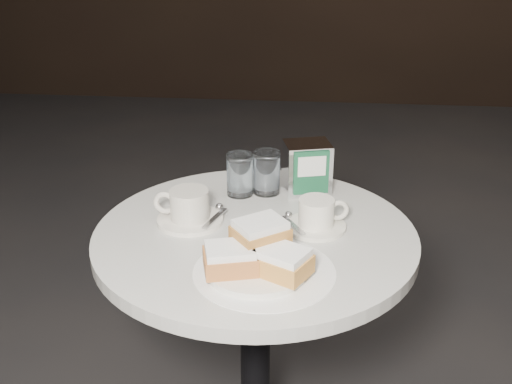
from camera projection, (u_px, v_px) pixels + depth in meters
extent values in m
cylinder|color=black|center=(255.00, 371.00, 1.55)|extent=(0.07, 0.07, 0.70)
cylinder|color=silver|center=(255.00, 238.00, 1.39)|extent=(0.70, 0.70, 0.03)
cylinder|color=white|center=(264.00, 272.00, 1.24)|extent=(0.36, 0.36, 0.00)
cylinder|color=silver|center=(256.00, 269.00, 1.23)|extent=(0.21, 0.21, 0.01)
cube|color=#C0743B|center=(230.00, 262.00, 1.21)|extent=(0.11, 0.10, 0.04)
cube|color=white|center=(230.00, 250.00, 1.20)|extent=(0.11, 0.09, 0.01)
cube|color=gold|center=(282.00, 265.00, 1.20)|extent=(0.12, 0.12, 0.04)
cube|color=white|center=(282.00, 253.00, 1.19)|extent=(0.11, 0.11, 0.01)
cube|color=#B77B38|center=(260.00, 236.00, 1.23)|extent=(0.13, 0.12, 0.04)
cube|color=white|center=(260.00, 224.00, 1.22)|extent=(0.12, 0.11, 0.01)
cylinder|color=silver|center=(190.00, 220.00, 1.43)|extent=(0.15, 0.15, 0.01)
cylinder|color=beige|center=(189.00, 204.00, 1.41)|extent=(0.09, 0.09, 0.07)
cylinder|color=#825E46|center=(189.00, 193.00, 1.40)|extent=(0.08, 0.08, 0.00)
torus|color=beige|center=(165.00, 203.00, 1.42)|extent=(0.05, 0.01, 0.05)
cube|color=#AEAEB3|center=(215.00, 218.00, 1.41)|extent=(0.04, 0.10, 0.00)
sphere|color=#ADADB1|center=(219.00, 207.00, 1.46)|extent=(0.02, 0.02, 0.02)
cylinder|color=silver|center=(316.00, 226.00, 1.40)|extent=(0.16, 0.16, 0.01)
cylinder|color=white|center=(316.00, 212.00, 1.38)|extent=(0.10, 0.10, 0.06)
cylinder|color=#866249|center=(317.00, 202.00, 1.37)|extent=(0.09, 0.09, 0.00)
torus|color=beige|center=(338.00, 210.00, 1.39)|extent=(0.05, 0.02, 0.05)
cube|color=#BABABF|center=(293.00, 225.00, 1.39)|extent=(0.06, 0.08, 0.00)
sphere|color=#B1B1B5|center=(288.00, 215.00, 1.43)|extent=(0.02, 0.02, 0.02)
cylinder|color=white|center=(240.00, 174.00, 1.54)|extent=(0.08, 0.08, 0.10)
cylinder|color=white|center=(240.00, 176.00, 1.54)|extent=(0.07, 0.07, 0.09)
cylinder|color=silver|center=(267.00, 172.00, 1.55)|extent=(0.09, 0.09, 0.11)
cylinder|color=white|center=(267.00, 174.00, 1.55)|extent=(0.07, 0.07, 0.09)
cube|color=white|center=(307.00, 167.00, 1.55)|extent=(0.13, 0.11, 0.13)
cube|color=#195938|center=(311.00, 173.00, 1.51)|extent=(0.08, 0.02, 0.11)
cube|color=white|center=(312.00, 167.00, 1.50)|extent=(0.07, 0.02, 0.05)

